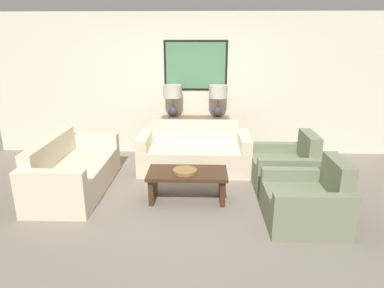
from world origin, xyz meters
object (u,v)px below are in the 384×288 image
(table_lamp_right, at_px, (218,96))
(couch_by_back_wall, at_px, (194,154))
(decorative_bowl, at_px, (185,171))
(armchair_near_back_wall, at_px, (286,168))
(armchair_near_camera, at_px, (307,202))
(coffee_table, at_px, (187,179))
(couch_by_side, at_px, (73,172))
(table_lamp_left, at_px, (173,96))
(console_table, at_px, (195,137))

(table_lamp_right, xyz_separation_m, couch_by_back_wall, (-0.42, -0.69, -0.89))
(decorative_bowl, height_order, armchair_near_back_wall, armchair_near_back_wall)
(armchair_near_camera, bearing_deg, coffee_table, 159.12)
(couch_by_side, bearing_deg, armchair_near_back_wall, 5.08)
(table_lamp_right, relative_size, couch_by_back_wall, 0.32)
(table_lamp_left, distance_m, armchair_near_back_wall, 2.43)
(couch_by_back_wall, relative_size, couch_by_side, 1.00)
(console_table, distance_m, coffee_table, 1.88)
(couch_by_side, xyz_separation_m, decorative_bowl, (1.69, -0.33, 0.17))
(decorative_bowl, bearing_deg, console_table, 87.15)
(couch_by_side, relative_size, coffee_table, 1.69)
(couch_by_side, relative_size, armchair_near_camera, 2.02)
(decorative_bowl, bearing_deg, armchair_near_camera, -19.02)
(table_lamp_left, height_order, armchair_near_back_wall, table_lamp_left)
(table_lamp_left, height_order, table_lamp_right, same)
(console_table, relative_size, couch_by_back_wall, 0.68)
(armchair_near_back_wall, bearing_deg, table_lamp_left, 144.74)
(couch_by_back_wall, bearing_deg, armchair_near_camera, -50.92)
(table_lamp_right, bearing_deg, armchair_near_camera, -67.60)
(couch_by_back_wall, height_order, armchair_near_back_wall, armchair_near_back_wall)
(console_table, height_order, couch_by_side, couch_by_side)
(console_table, height_order, decorative_bowl, console_table)
(couch_by_side, bearing_deg, armchair_near_camera, -14.88)
(coffee_table, distance_m, armchair_near_camera, 1.60)
(decorative_bowl, bearing_deg, table_lamp_left, 99.57)
(decorative_bowl, xyz_separation_m, armchair_near_back_wall, (1.52, 0.62, -0.18))
(couch_by_back_wall, height_order, coffee_table, couch_by_back_wall)
(couch_by_back_wall, distance_m, coffee_table, 1.19)
(couch_by_side, bearing_deg, table_lamp_right, 35.79)
(coffee_table, bearing_deg, armchair_near_camera, -20.88)
(coffee_table, bearing_deg, armchair_near_back_wall, 20.88)
(console_table, distance_m, armchair_near_camera, 2.83)
(armchair_near_camera, bearing_deg, decorative_bowl, 160.98)
(couch_by_back_wall, relative_size, coffee_table, 1.69)
(console_table, relative_size, coffee_table, 1.15)
(couch_by_back_wall, bearing_deg, table_lamp_right, 58.64)
(couch_by_side, relative_size, decorative_bowl, 5.66)
(table_lamp_left, xyz_separation_m, table_lamp_right, (0.84, 0.00, 0.00))
(console_table, bearing_deg, armchair_near_camera, -59.73)
(table_lamp_right, relative_size, couch_by_side, 0.32)
(couch_by_back_wall, bearing_deg, table_lamp_left, 121.36)
(decorative_bowl, relative_size, armchair_near_back_wall, 0.36)
(decorative_bowl, bearing_deg, couch_by_back_wall, 85.57)
(console_table, height_order, coffee_table, console_table)
(table_lamp_right, xyz_separation_m, coffee_table, (-0.49, -1.88, -0.86))
(couch_by_side, xyz_separation_m, armchair_near_camera, (3.22, -0.85, -0.01))
(table_lamp_left, distance_m, coffee_table, 2.09)
(console_table, distance_m, table_lamp_left, 0.89)
(armchair_near_back_wall, relative_size, armchair_near_camera, 1.00)
(table_lamp_left, relative_size, armchair_near_back_wall, 0.66)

